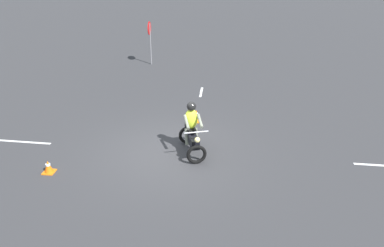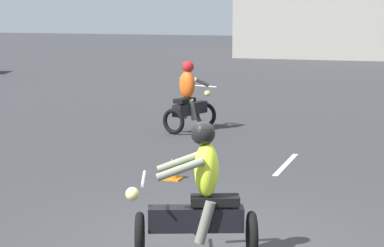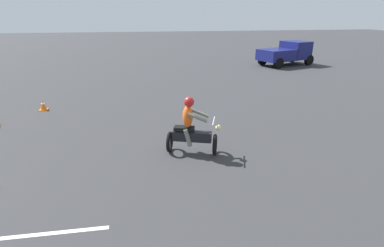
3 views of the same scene
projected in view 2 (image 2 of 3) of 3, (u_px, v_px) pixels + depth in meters
name	position (u px, v px, depth m)	size (l,w,h in m)	color
ground_plane	(209.00, 243.00, 9.40)	(120.00, 120.00, 0.00)	#333335
motorcycle_rider_foreground	(199.00, 201.00, 8.59)	(1.55, 1.04, 1.66)	black
motorcycle_rider_background	(189.00, 100.00, 17.60)	(1.03, 1.55, 1.66)	black
traffic_cone_near_right	(172.00, 169.00, 12.79)	(0.32, 0.32, 0.37)	orange
lane_stripe_n	(286.00, 164.00, 13.99)	(0.10, 2.00, 0.01)	silver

